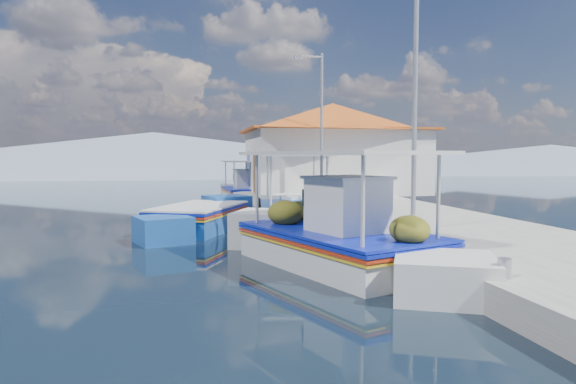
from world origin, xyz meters
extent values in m
plane|color=black|center=(0.00, 0.00, 0.00)|extent=(160.00, 160.00, 0.00)
cube|color=#A8A59D|center=(5.90, 6.00, 0.25)|extent=(5.00, 44.00, 0.50)
cylinder|color=#A5A8AD|center=(3.80, -3.00, 0.65)|extent=(0.20, 0.20, 0.30)
cylinder|color=#A5A8AD|center=(3.80, 2.00, 0.65)|extent=(0.20, 0.20, 0.30)
cylinder|color=#A5A8AD|center=(3.80, 8.00, 0.65)|extent=(0.20, 0.20, 0.30)
cylinder|color=#A5A8AD|center=(3.80, 14.00, 0.65)|extent=(0.20, 0.20, 0.30)
cube|color=silver|center=(2.24, 0.50, 0.23)|extent=(3.72, 5.00, 0.98)
cube|color=silver|center=(3.30, 3.28, 0.35)|extent=(2.16, 2.16, 1.09)
cube|color=silver|center=(1.22, -2.19, 0.23)|extent=(2.10, 2.10, 0.93)
cube|color=#0C1CA3|center=(2.24, 0.50, 0.68)|extent=(3.83, 5.15, 0.06)
cube|color=#AE290E|center=(2.24, 0.50, 0.60)|extent=(3.83, 5.15, 0.05)
cube|color=gold|center=(2.24, 0.50, 0.53)|extent=(3.83, 5.15, 0.04)
cube|color=#0C1CA3|center=(2.24, 0.50, 0.75)|extent=(3.84, 5.12, 0.05)
cube|color=brown|center=(2.24, 0.50, 0.72)|extent=(3.52, 4.85, 0.05)
cube|color=silver|center=(2.13, 0.21, 1.29)|extent=(1.65, 1.70, 1.14)
cube|color=silver|center=(2.13, 0.21, 1.88)|extent=(1.79, 1.84, 0.06)
cylinder|color=beige|center=(2.06, 2.58, 1.55)|extent=(0.07, 0.07, 1.65)
cylinder|color=beige|center=(3.76, 1.94, 1.55)|extent=(0.07, 0.07, 1.65)
cylinder|color=beige|center=(0.73, -0.94, 1.55)|extent=(0.07, 0.07, 1.65)
cylinder|color=beige|center=(2.43, -1.59, 1.55)|extent=(0.07, 0.07, 1.65)
cube|color=silver|center=(2.24, 0.50, 2.38)|extent=(3.83, 5.04, 0.07)
ellipsoid|color=#525015|center=(2.37, 2.00, 1.02)|extent=(0.79, 0.86, 0.59)
ellipsoid|color=#525015|center=(3.23, 2.23, 0.97)|extent=(0.66, 0.73, 0.50)
ellipsoid|color=#525015|center=(1.78, -1.31, 0.99)|extent=(0.70, 0.77, 0.53)
sphere|color=#F62307|center=(3.43, 0.71, 1.50)|extent=(0.41, 0.41, 0.41)
cube|color=silver|center=(2.52, 6.34, 0.23)|extent=(2.50, 4.04, 0.97)
cube|color=silver|center=(2.20, 8.89, 0.35)|extent=(2.07, 2.07, 1.08)
cube|color=silver|center=(2.82, 3.88, 0.23)|extent=(2.02, 2.02, 0.92)
cube|color=#0C1CA3|center=(2.52, 6.34, 0.68)|extent=(2.58, 4.16, 0.06)
cube|color=#AE290E|center=(2.52, 6.34, 0.59)|extent=(2.58, 4.16, 0.05)
cube|color=gold|center=(2.52, 6.34, 0.52)|extent=(2.58, 4.16, 0.04)
cube|color=#194B9B|center=(2.52, 6.34, 0.75)|extent=(2.59, 4.12, 0.05)
cube|color=brown|center=(2.52, 6.34, 0.72)|extent=(2.33, 3.94, 0.05)
cylinder|color=beige|center=(1.51, 7.83, 1.54)|extent=(0.07, 0.07, 1.64)
cylinder|color=beige|center=(3.14, 8.03, 1.54)|extent=(0.07, 0.07, 1.64)
cylinder|color=beige|center=(1.90, 4.65, 1.54)|extent=(0.07, 0.07, 1.64)
cylinder|color=beige|center=(3.53, 4.85, 1.54)|extent=(0.07, 0.07, 1.64)
cube|color=silver|center=(2.52, 6.34, 2.36)|extent=(2.60, 4.05, 0.07)
cube|color=#194B9B|center=(-0.52, 6.33, 0.23)|extent=(3.25, 4.08, 1.01)
cube|color=#194B9B|center=(-1.54, 8.52, 0.36)|extent=(1.76, 1.76, 1.11)
cube|color=#194B9B|center=(0.47, 4.21, 0.23)|extent=(1.71, 1.71, 0.95)
cube|color=#0C1CA3|center=(-0.52, 6.33, 0.70)|extent=(3.35, 4.20, 0.06)
cube|color=#AE290E|center=(-0.52, 6.33, 0.61)|extent=(3.35, 4.20, 0.05)
cube|color=gold|center=(-0.52, 6.33, 0.54)|extent=(3.35, 4.20, 0.04)
cube|color=silver|center=(-0.52, 6.33, 0.77)|extent=(3.35, 4.18, 0.05)
cube|color=brown|center=(-0.52, 6.33, 0.74)|extent=(3.08, 3.95, 0.05)
cube|color=silver|center=(2.02, 17.08, 0.19)|extent=(2.09, 3.67, 0.84)
cube|color=silver|center=(2.18, 19.45, 0.30)|extent=(1.88, 1.88, 0.93)
cube|color=silver|center=(1.86, 14.79, 0.19)|extent=(1.83, 1.83, 0.79)
cube|color=#0C1CA3|center=(2.02, 17.08, 0.58)|extent=(2.15, 3.79, 0.05)
cube|color=#AE290E|center=(2.02, 17.08, 0.51)|extent=(2.15, 3.79, 0.04)
cube|color=gold|center=(2.02, 17.08, 0.45)|extent=(2.15, 3.79, 0.04)
cube|color=#0C1CA3|center=(2.02, 17.08, 0.64)|extent=(2.17, 3.75, 0.04)
cube|color=brown|center=(2.02, 17.08, 0.62)|extent=(1.94, 3.59, 0.04)
cube|color=silver|center=(2.00, 16.82, 1.10)|extent=(1.09, 1.21, 0.97)
cube|color=silver|center=(2.00, 16.82, 1.61)|extent=(1.19, 1.31, 0.05)
cylinder|color=beige|center=(1.38, 18.62, 1.32)|extent=(0.06, 0.06, 1.41)
cylinder|color=beige|center=(2.86, 18.52, 1.32)|extent=(0.06, 0.06, 1.41)
cylinder|color=beige|center=(1.18, 15.64, 1.32)|extent=(0.06, 0.06, 1.41)
cylinder|color=beige|center=(2.66, 15.54, 1.32)|extent=(0.06, 0.06, 1.41)
cube|color=silver|center=(2.02, 17.08, 2.03)|extent=(2.18, 3.68, 0.06)
cube|color=white|center=(6.20, 15.00, 2.00)|extent=(8.00, 6.00, 3.00)
cube|color=#C45D1B|center=(6.20, 15.00, 3.55)|extent=(8.64, 6.48, 0.10)
pyramid|color=#C45D1B|center=(6.20, 15.00, 4.20)|extent=(10.49, 10.49, 1.40)
cube|color=brown|center=(2.22, 14.00, 1.50)|extent=(0.06, 1.00, 2.00)
cube|color=#0C1CA3|center=(2.22, 16.50, 2.10)|extent=(0.06, 1.20, 0.90)
cylinder|color=#A5A8AD|center=(4.60, 2.00, 3.50)|extent=(0.12, 0.12, 6.00)
cylinder|color=#A5A8AD|center=(4.60, 11.00, 3.50)|extent=(0.12, 0.12, 6.00)
cylinder|color=#A5A8AD|center=(4.10, 11.00, 6.35)|extent=(1.00, 0.08, 0.08)
cube|color=#A5A8AD|center=(3.60, 11.00, 6.30)|extent=(0.30, 0.14, 0.14)
cone|color=slate|center=(-5.00, 56.00, 2.45)|extent=(96.00, 96.00, 5.50)
cone|color=slate|center=(25.00, 56.00, 1.60)|extent=(76.80, 76.80, 3.80)
cone|color=slate|center=(50.00, 56.00, 1.80)|extent=(89.60, 89.60, 4.20)
camera|label=1|loc=(-0.82, -9.92, 2.33)|focal=32.46mm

